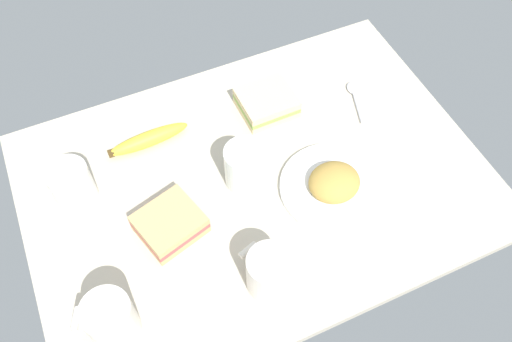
{
  "coord_description": "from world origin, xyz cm",
  "views": [
    {
      "loc": [
        23.61,
        52.58,
        90.88
      ],
      "look_at": [
        0.0,
        0.0,
        5.0
      ],
      "focal_mm": 37.29,
      "sensor_mm": 36.0,
      "label": 1
    }
  ],
  "objects_px": {
    "plate_of_food": "(334,185)",
    "glass_of_milk": "(245,168)",
    "sandwich_main": "(266,103)",
    "sandwich_side": "(170,224)",
    "coffee_mug_black": "(111,320)",
    "spoon": "(354,95)",
    "banana": "(149,139)",
    "coffee_mug_spare": "(72,185)",
    "coffee_mug_milky": "(269,272)"
  },
  "relations": [
    {
      "from": "coffee_mug_black",
      "to": "coffee_mug_milky",
      "type": "bearing_deg",
      "value": 173.81
    },
    {
      "from": "sandwich_main",
      "to": "spoon",
      "type": "height_order",
      "value": "sandwich_main"
    },
    {
      "from": "sandwich_main",
      "to": "banana",
      "type": "height_order",
      "value": "sandwich_main"
    },
    {
      "from": "coffee_mug_black",
      "to": "sandwich_side",
      "type": "xyz_separation_m",
      "value": [
        -0.14,
        -0.14,
        -0.03
      ]
    },
    {
      "from": "coffee_mug_black",
      "to": "banana",
      "type": "distance_m",
      "value": 0.39
    },
    {
      "from": "coffee_mug_spare",
      "to": "sandwich_side",
      "type": "distance_m",
      "value": 0.2
    },
    {
      "from": "coffee_mug_black",
      "to": "coffee_mug_milky",
      "type": "relative_size",
      "value": 1.01
    },
    {
      "from": "plate_of_food",
      "to": "coffee_mug_milky",
      "type": "bearing_deg",
      "value": 32.29
    },
    {
      "from": "coffee_mug_black",
      "to": "spoon",
      "type": "height_order",
      "value": "coffee_mug_black"
    },
    {
      "from": "coffee_mug_black",
      "to": "spoon",
      "type": "relative_size",
      "value": 0.88
    },
    {
      "from": "coffee_mug_black",
      "to": "coffee_mug_milky",
      "type": "distance_m",
      "value": 0.27
    },
    {
      "from": "sandwich_main",
      "to": "glass_of_milk",
      "type": "bearing_deg",
      "value": 52.12
    },
    {
      "from": "coffee_mug_milky",
      "to": "sandwich_main",
      "type": "relative_size",
      "value": 0.89
    },
    {
      "from": "sandwich_main",
      "to": "banana",
      "type": "xyz_separation_m",
      "value": [
        0.26,
        -0.02,
        -0.01
      ]
    },
    {
      "from": "coffee_mug_black",
      "to": "glass_of_milk",
      "type": "xyz_separation_m",
      "value": [
        -0.32,
        -0.19,
        -0.01
      ]
    },
    {
      "from": "coffee_mug_spare",
      "to": "sandwich_main",
      "type": "relative_size",
      "value": 0.86
    },
    {
      "from": "coffee_mug_milky",
      "to": "spoon",
      "type": "xyz_separation_m",
      "value": [
        -0.36,
        -0.32,
        -0.04
      ]
    },
    {
      "from": "coffee_mug_spare",
      "to": "sandwich_side",
      "type": "relative_size",
      "value": 0.73
    },
    {
      "from": "coffee_mug_black",
      "to": "sandwich_side",
      "type": "height_order",
      "value": "coffee_mug_black"
    },
    {
      "from": "coffee_mug_black",
      "to": "coffee_mug_spare",
      "type": "height_order",
      "value": "coffee_mug_black"
    },
    {
      "from": "plate_of_food",
      "to": "sandwich_side",
      "type": "relative_size",
      "value": 1.55
    },
    {
      "from": "plate_of_food",
      "to": "banana",
      "type": "distance_m",
      "value": 0.39
    },
    {
      "from": "plate_of_food",
      "to": "sandwich_main",
      "type": "bearing_deg",
      "value": -82.12
    },
    {
      "from": "coffee_mug_spare",
      "to": "coffee_mug_milky",
      "type": "bearing_deg",
      "value": 130.62
    },
    {
      "from": "coffee_mug_spare",
      "to": "banana",
      "type": "relative_size",
      "value": 0.57
    },
    {
      "from": "coffee_mug_black",
      "to": "spoon",
      "type": "distance_m",
      "value": 0.69
    },
    {
      "from": "coffee_mug_black",
      "to": "sandwich_main",
      "type": "height_order",
      "value": "coffee_mug_black"
    },
    {
      "from": "sandwich_main",
      "to": "sandwich_side",
      "type": "distance_m",
      "value": 0.35
    },
    {
      "from": "coffee_mug_milky",
      "to": "banana",
      "type": "bearing_deg",
      "value": -75.55
    },
    {
      "from": "coffee_mug_black",
      "to": "sandwich_side",
      "type": "relative_size",
      "value": 0.77
    },
    {
      "from": "spoon",
      "to": "glass_of_milk",
      "type": "bearing_deg",
      "value": 18.54
    },
    {
      "from": "sandwich_main",
      "to": "spoon",
      "type": "relative_size",
      "value": 0.98
    },
    {
      "from": "plate_of_food",
      "to": "sandwich_side",
      "type": "xyz_separation_m",
      "value": [
        0.32,
        -0.05,
        0.01
      ]
    },
    {
      "from": "sandwich_side",
      "to": "plate_of_food",
      "type": "bearing_deg",
      "value": 171.83
    },
    {
      "from": "coffee_mug_milky",
      "to": "sandwich_side",
      "type": "bearing_deg",
      "value": -54.19
    },
    {
      "from": "spoon",
      "to": "coffee_mug_milky",
      "type": "bearing_deg",
      "value": 41.74
    },
    {
      "from": "coffee_mug_spare",
      "to": "spoon",
      "type": "relative_size",
      "value": 0.84
    },
    {
      "from": "banana",
      "to": "spoon",
      "type": "xyz_separation_m",
      "value": [
        -0.46,
        0.06,
        -0.01
      ]
    },
    {
      "from": "coffee_mug_black",
      "to": "coffee_mug_spare",
      "type": "relative_size",
      "value": 1.05
    },
    {
      "from": "coffee_mug_spare",
      "to": "sandwich_side",
      "type": "xyz_separation_m",
      "value": [
        -0.14,
        0.14,
        -0.03
      ]
    },
    {
      "from": "glass_of_milk",
      "to": "spoon",
      "type": "bearing_deg",
      "value": -161.46
    },
    {
      "from": "spoon",
      "to": "plate_of_food",
      "type": "bearing_deg",
      "value": 50.41
    },
    {
      "from": "sandwich_side",
      "to": "glass_of_milk",
      "type": "height_order",
      "value": "glass_of_milk"
    },
    {
      "from": "coffee_mug_black",
      "to": "coffee_mug_milky",
      "type": "xyz_separation_m",
      "value": [
        -0.27,
        0.03,
        -0.0
      ]
    },
    {
      "from": "glass_of_milk",
      "to": "banana",
      "type": "xyz_separation_m",
      "value": [
        0.15,
        -0.16,
        -0.03
      ]
    },
    {
      "from": "coffee_mug_black",
      "to": "spoon",
      "type": "xyz_separation_m",
      "value": [
        -0.63,
        -0.29,
        -0.05
      ]
    },
    {
      "from": "coffee_mug_black",
      "to": "glass_of_milk",
      "type": "height_order",
      "value": "coffee_mug_black"
    },
    {
      "from": "plate_of_food",
      "to": "glass_of_milk",
      "type": "distance_m",
      "value": 0.18
    },
    {
      "from": "coffee_mug_milky",
      "to": "sandwich_side",
      "type": "distance_m",
      "value": 0.21
    },
    {
      "from": "plate_of_food",
      "to": "coffee_mug_milky",
      "type": "relative_size",
      "value": 2.04
    }
  ]
}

